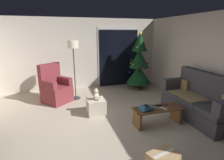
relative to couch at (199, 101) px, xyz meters
name	(u,v)px	position (x,y,z in m)	size (l,w,h in m)	color
ground_plane	(104,126)	(-2.32, 0.22, -0.40)	(7.00, 7.00, 0.00)	#B2A38E
wall_back	(82,54)	(-2.32, 3.28, 0.85)	(5.72, 0.12, 2.50)	beige
wall_right	(215,64)	(0.54, 0.22, 0.85)	(0.12, 6.00, 2.50)	beige
patio_door_frame	(118,57)	(-0.96, 3.20, 0.70)	(1.60, 0.02, 2.20)	silver
patio_door_glass	(119,58)	(-0.96, 3.19, 0.65)	(1.50, 0.02, 2.10)	black
couch	(199,101)	(0.00, 0.00, 0.00)	(0.80, 1.95, 1.08)	#3D3D42
coffee_table	(157,113)	(-1.15, -0.03, -0.13)	(1.10, 0.40, 0.40)	brown
remote_silver	(156,108)	(-1.19, -0.04, 0.01)	(0.04, 0.16, 0.02)	#ADADB2
remote_white	(164,108)	(-1.07, -0.13, 0.01)	(0.04, 0.16, 0.02)	silver
remote_graphite	(165,104)	(-0.91, 0.06, 0.01)	(0.04, 0.16, 0.02)	#333338
remote_black	(158,106)	(-1.09, 0.04, 0.01)	(0.04, 0.16, 0.02)	black
book_stack	(146,108)	(-1.47, -0.09, 0.05)	(0.30, 0.24, 0.10)	#285684
cell_phone	(147,106)	(-1.46, -0.09, 0.11)	(0.07, 0.14, 0.01)	black
christmas_tree	(139,64)	(-0.42, 2.50, 0.52)	(0.89, 0.89, 2.07)	#4C1E19
armchair	(55,89)	(-3.31, 2.06, 0.00)	(0.96, 0.97, 1.13)	maroon
floor_lamp	(73,50)	(-2.73, 2.14, 1.11)	(0.32, 0.32, 1.78)	#2D2D30
ottoman	(96,107)	(-2.34, 0.90, -0.21)	(0.44, 0.44, 0.38)	beige
teddy_bear_cream	(96,95)	(-2.33, 0.89, 0.11)	(0.22, 0.21, 0.29)	beige
cardboard_box_taped_mid_floor	(163,160)	(-1.76, -1.24, -0.28)	(0.53, 0.42, 0.25)	tan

